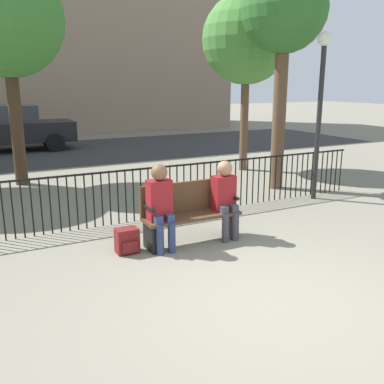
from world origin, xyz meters
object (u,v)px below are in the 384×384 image
Objects in this scene: seated_person_0 at (160,202)px; tree_2 at (284,14)px; lamp_post at (321,90)px; backpack at (127,241)px; tree_0 at (6,20)px; parked_car_0 at (9,127)px; seated_person_1 at (225,195)px; tree_1 at (247,40)px; park_bench at (190,211)px.

seated_person_0 is 5.45m from tree_2.
backpack is at bearing -166.60° from lamp_post.
tree_0 is 1.20× the size of parked_car_0.
tree_0 reaches higher than backpack.
seated_person_0 reaches higher than backpack.
seated_person_0 reaches higher than seated_person_1.
tree_1 reaches higher than seated_person_0.
tree_0 reaches higher than seated_person_0.
seated_person_1 is at bearing -78.77° from parked_car_0.
tree_1 is 3.54m from lamp_post.
tree_0 is (-1.36, 5.40, 2.99)m from seated_person_0.
parked_car_0 is at bearing 129.79° from tree_1.
seated_person_0 is 1.08m from seated_person_1.
tree_0 is (-0.88, 5.29, 3.54)m from backpack.
lamp_post is at bearing -96.90° from tree_1.
park_bench is at bearing 167.21° from seated_person_1.
tree_1 is at bearing 41.75° from backpack.
tree_2 is 1.44× the size of lamp_post.
park_bench is 1.22× the size of seated_person_1.
backpack is (-1.56, 0.11, -0.52)m from seated_person_1.
seated_person_0 is 6.32m from tree_0.
lamp_post is (3.47, 1.06, 1.75)m from park_bench.
parked_car_0 is (-4.99, 8.79, -2.95)m from tree_2.
park_bench is 6.47m from tree_0.
park_bench is 1.18× the size of seated_person_0.
tree_2 reaches higher than seated_person_0.
seated_person_0 is 0.27× the size of tree_1.
tree_0 is at bearing 104.11° from seated_person_0.
tree_1 reaches higher than backpack.
tree_2 is (3.34, 2.18, 3.31)m from park_bench.
parked_car_0 reaches higher than park_bench.
park_bench is at bearing -146.92° from tree_2.
tree_2 reaches higher than tree_1.
seated_person_1 is 0.29× the size of parked_car_0.
tree_0 reaches higher than park_bench.
park_bench is at bearing -163.08° from lamp_post.
seated_person_0 is 0.25× the size of tree_0.
lamp_post is at bearing -62.68° from parked_car_0.
parked_car_0 is at bearing 87.63° from tree_0.
tree_0 reaches higher than tree_1.
tree_0 is at bearing 141.76° from lamp_post.
park_bench is 0.30× the size of tree_0.
tree_0 reaches higher than tree_2.
backpack is at bearing -86.66° from parked_car_0.
seated_person_0 is at bearing -149.29° from tree_2.
seated_person_1 reaches higher than park_bench.
tree_1 is at bearing 83.10° from lamp_post.
park_bench is at bearing 0.71° from backpack.
park_bench is 6.54m from tree_1.
tree_1 reaches higher than park_bench.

